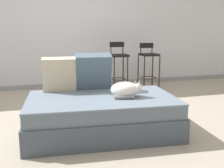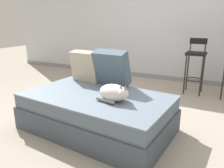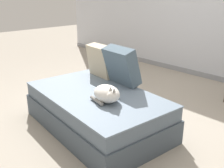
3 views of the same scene
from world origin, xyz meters
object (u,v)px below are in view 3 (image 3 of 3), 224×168
(cat, at_px, (107,94))
(couch, at_px, (97,110))
(throw_pillow_corner, at_px, (101,61))
(throw_pillow_middle, at_px, (121,66))

(cat, bearing_deg, couch, 164.58)
(throw_pillow_corner, bearing_deg, couch, -45.43)
(couch, xyz_separation_m, throw_pillow_middle, (-0.01, 0.40, 0.44))
(couch, height_order, cat, cat)
(throw_pillow_corner, xyz_separation_m, cat, (0.69, -0.50, -0.12))
(throw_pillow_middle, bearing_deg, cat, -59.75)
(throw_pillow_corner, relative_size, cat, 1.15)
(couch, distance_m, throw_pillow_middle, 0.59)
(couch, height_order, throw_pillow_middle, throw_pillow_middle)
(couch, relative_size, throw_pillow_corner, 4.18)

